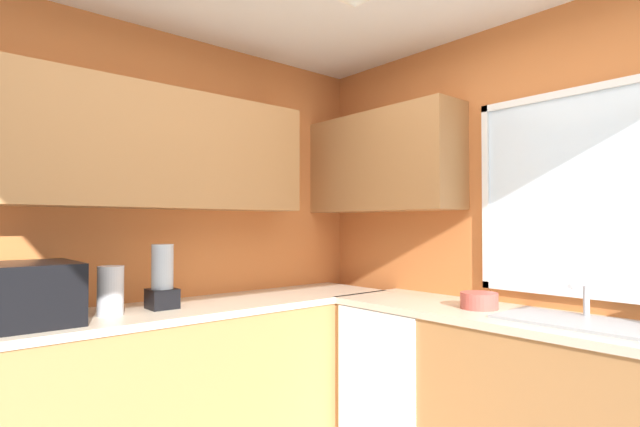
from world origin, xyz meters
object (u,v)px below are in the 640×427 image
object	(u,v)px
sink_assembly	(574,320)
microwave	(33,293)
blender_appliance	(162,280)
kettle	(110,291)
bowl	(479,301)
dishwasher	(406,373)

from	to	relation	value
sink_assembly	microwave	bearing A→B (deg)	-130.03
sink_assembly	blender_appliance	xyz separation A→B (m)	(-1.66, -1.35, 0.15)
microwave	blender_appliance	distance (m)	0.63
kettle	bowl	distance (m)	1.99
sink_assembly	bowl	distance (m)	0.50
dishwasher	bowl	world-z (taller)	bowl
sink_assembly	bowl	size ratio (longest dim) A/B	3.25
dishwasher	microwave	bearing A→B (deg)	-108.77
dishwasher	blender_appliance	size ratio (longest dim) A/B	2.33
dishwasher	kettle	world-z (taller)	kettle
microwave	kettle	distance (m)	0.35
blender_appliance	dishwasher	bearing A→B (deg)	63.30
microwave	blender_appliance	world-z (taller)	blender_appliance
kettle	sink_assembly	distance (m)	2.32
sink_assembly	blender_appliance	distance (m)	2.14
sink_assembly	kettle	bearing A→B (deg)	-135.15
microwave	bowl	bearing A→B (deg)	59.52
blender_appliance	sink_assembly	bearing A→B (deg)	39.05
dishwasher	sink_assembly	bearing A→B (deg)	2.05
blender_appliance	kettle	bearing A→B (deg)	-85.98
dishwasher	microwave	distance (m)	2.14
microwave	blender_appliance	size ratio (longest dim) A/B	1.33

